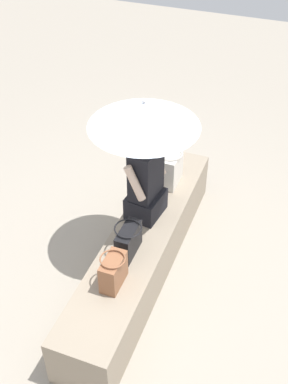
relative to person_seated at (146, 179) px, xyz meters
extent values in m
plane|color=#9E9384|center=(0.25, 0.06, -0.87)|extent=(14.00, 14.00, 0.00)
cube|color=gray|center=(0.25, 0.06, -0.63)|extent=(2.64, 0.50, 0.48)
cube|color=black|center=(0.00, 0.00, -0.28)|extent=(0.37, 0.32, 0.22)
cube|color=black|center=(0.00, 0.00, 0.07)|extent=(0.34, 0.24, 0.48)
sphere|color=beige|center=(0.00, 0.00, 0.41)|extent=(0.20, 0.20, 0.20)
cylinder|color=beige|center=(-0.20, 0.02, 0.10)|extent=(0.09, 0.21, 0.32)
cylinder|color=beige|center=(0.20, -0.02, 0.10)|extent=(0.09, 0.21, 0.32)
cylinder|color=#B7B7BC|center=(0.01, -0.02, 0.18)|extent=(0.02, 0.02, 1.13)
cone|color=silver|center=(0.01, -0.02, 0.64)|extent=(0.91, 0.91, 0.21)
sphere|color=#B7B7BC|center=(0.01, -0.02, 0.76)|extent=(0.03, 0.03, 0.03)
cube|color=silver|center=(-0.51, 0.06, -0.22)|extent=(0.30, 0.17, 0.33)
torus|color=silver|center=(-0.51, 0.06, -0.04)|extent=(0.22, 0.22, 0.01)
cube|color=brown|center=(0.87, 0.06, -0.26)|extent=(0.27, 0.13, 0.26)
torus|color=brown|center=(0.87, 0.06, -0.11)|extent=(0.20, 0.20, 0.01)
cube|color=black|center=(0.51, 0.04, -0.26)|extent=(0.31, 0.12, 0.26)
torus|color=black|center=(0.51, 0.04, -0.12)|extent=(0.23, 0.23, 0.01)
camera|label=1|loc=(3.15, 1.18, 2.60)|focal=45.81mm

